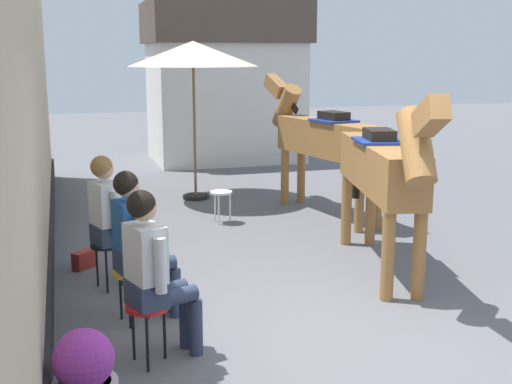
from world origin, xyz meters
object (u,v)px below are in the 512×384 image
Objects in this scene: saddled_horse_far at (324,138)px; satchel_bag at (84,260)px; cafe_parasol at (193,55)px; seated_visitor_near at (154,267)px; flower_planter_far at (84,374)px; spare_stool_white at (221,195)px; saddled_horse_near at (384,169)px; seated_visitor_middle at (137,238)px; seated_visitor_far at (112,215)px.

saddled_horse_far is 10.57× the size of satchel_bag.
cafe_parasol is 4.40m from satchel_bag.
seated_visitor_near is at bearing -104.52° from cafe_parasol.
seated_visitor_near is 2.17× the size of flower_planter_far.
flower_planter_far is at bearing -113.50° from spare_stool_white.
saddled_horse_near is at bearing 33.83° from flower_planter_far.
saddled_horse_far reaches higher than spare_stool_white.
seated_visitor_middle is 0.47× the size of saddled_horse_near.
spare_stool_white is at bearing 64.35° from seated_visitor_middle.
satchel_bag is (-0.43, 1.68, -0.68)m from seated_visitor_middle.
seated_visitor_middle is at bearing -107.17° from cafe_parasol.
seated_visitor_far is 1.03m from satchel_bag.
cafe_parasol is (1.67, 3.96, 1.59)m from seated_visitor_far.
cafe_parasol reaches higher than saddled_horse_far.
seated_visitor_near and seated_visitor_middle have the same top height.
satchel_bag is at bearing 88.00° from flower_planter_far.
cafe_parasol is at bearing 67.21° from seated_visitor_far.
satchel_bag is (-3.14, 1.07, -1.06)m from saddled_horse_near.
saddled_horse_near is at bearing -65.80° from spare_stool_white.
cafe_parasol reaches higher than spare_stool_white.
seated_visitor_far is at bearing 173.15° from saddled_horse_near.
seated_visitor_far is 4.58m from cafe_parasol.
cafe_parasol reaches higher than seated_visitor_near.
flower_planter_far is 2.29× the size of satchel_bag.
saddled_horse_near is at bearing -74.45° from cafe_parasol.
cafe_parasol is at bearing 72.41° from flower_planter_far.
seated_visitor_near is 4.35m from spare_stool_white.
satchel_bag is (0.11, 3.25, -0.23)m from flower_planter_far.
spare_stool_white is (-1.59, -0.07, -0.76)m from saddled_horse_far.
seated_visitor_middle is (-0.03, 0.84, 0.00)m from seated_visitor_near.
satchel_bag is at bearing 100.19° from seated_visitor_near.
cafe_parasol is (-1.20, 4.31, 1.20)m from saddled_horse_near.
seated_visitor_near is 0.54× the size of cafe_parasol.
seated_visitor_near is 0.47× the size of saddled_horse_near.
seated_visitor_middle is 2.81m from saddled_horse_near.
seated_visitor_far is 2.60m from flower_planter_far.
cafe_parasol is (1.49, 5.76, 1.59)m from seated_visitor_near.
saddled_horse_near reaches higher than spare_stool_white.
cafe_parasol is at bearing 105.55° from saddled_horse_near.
flower_planter_far is 7.11m from cafe_parasol.
seated_visitor_middle is at bearing 71.10° from flower_planter_far.
seated_visitor_near is at bearing -110.49° from spare_stool_white.
seated_visitor_far is at bearing 98.76° from seated_visitor_middle.
spare_stool_white is (0.03, -1.70, -1.96)m from cafe_parasol.
seated_visitor_far is at bearing 81.16° from flower_planter_far.
saddled_horse_near is 10.55× the size of satchel_bag.
saddled_horse_far is at bearing 46.36° from seated_visitor_middle.
saddled_horse_far is at bearing 53.04° from seated_visitor_near.
flower_planter_far is (-3.26, -2.18, -0.82)m from saddled_horse_near.
seated_visitor_middle is at bearing 91.84° from seated_visitor_near.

